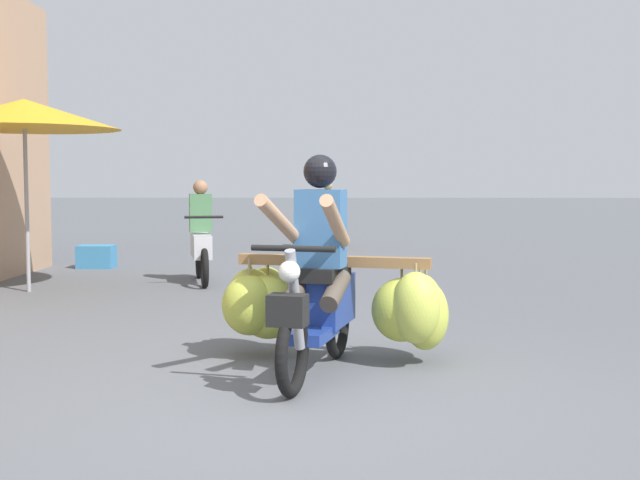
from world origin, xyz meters
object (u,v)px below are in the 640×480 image
(motorbike_distant_ahead_left, at_px, (201,241))
(produce_crate, at_px, (96,257))
(motorbike_main_loaded, at_px, (327,299))
(market_umbrella_near_shop, at_px, (24,114))
(motorbike_distant_ahead_right, at_px, (328,220))

(motorbike_distant_ahead_left, height_order, produce_crate, motorbike_distant_ahead_left)
(motorbike_main_loaded, relative_size, motorbike_distant_ahead_left, 1.23)
(motorbike_main_loaded, height_order, market_umbrella_near_shop, market_umbrella_near_shop)
(motorbike_distant_ahead_right, distance_m, market_umbrella_near_shop, 7.86)
(market_umbrella_near_shop, bearing_deg, motorbike_distant_ahead_left, 26.47)
(motorbike_distant_ahead_left, xyz_separation_m, produce_crate, (-1.98, 1.79, -0.39))
(motorbike_distant_ahead_left, xyz_separation_m, market_umbrella_near_shop, (-2.01, -1.00, 1.64))
(motorbike_distant_ahead_left, bearing_deg, produce_crate, 137.93)
(motorbike_main_loaded, bearing_deg, market_umbrella_near_shop, 134.05)
(motorbike_distant_ahead_right, xyz_separation_m, market_umbrella_near_shop, (-3.68, -6.74, 1.64))
(motorbike_main_loaded, relative_size, market_umbrella_near_shop, 0.82)
(produce_crate, bearing_deg, motorbike_main_loaded, -60.70)
(motorbike_main_loaded, relative_size, motorbike_distant_ahead_right, 1.22)
(motorbike_main_loaded, height_order, motorbike_distant_ahead_left, motorbike_main_loaded)
(market_umbrella_near_shop, relative_size, produce_crate, 4.28)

